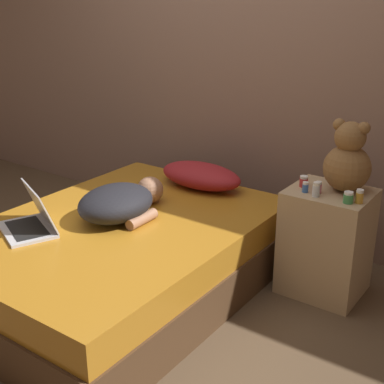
{
  "coord_description": "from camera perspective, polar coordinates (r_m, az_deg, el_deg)",
  "views": [
    {
      "loc": [
        1.89,
        -1.96,
        1.63
      ],
      "look_at": [
        0.33,
        0.23,
        0.6
      ],
      "focal_mm": 50.0,
      "sensor_mm": 36.0,
      "label": 1
    }
  ],
  "objects": [
    {
      "name": "nightstand",
      "position": [
        3.09,
        14.1,
        -5.18
      ],
      "size": [
        0.44,
        0.39,
        0.61
      ],
      "color": "tan",
      "rests_on": "ground_plane"
    },
    {
      "name": "bottle_pink",
      "position": [
        2.92,
        13.33,
        0.48
      ],
      "size": [
        0.04,
        0.04,
        0.06
      ],
      "color": "pink",
      "rests_on": "nightstand"
    },
    {
      "name": "laptop",
      "position": [
        2.96,
        -16.72,
        -2.94
      ],
      "size": [
        0.41,
        0.36,
        0.24
      ],
      "rotation": [
        0.0,
        0.0,
        -0.41
      ],
      "color": "silver",
      "rests_on": "bed"
    },
    {
      "name": "bottle_clear",
      "position": [
        2.86,
        13.11,
        0.25
      ],
      "size": [
        0.04,
        0.04,
        0.08
      ],
      "color": "silver",
      "rests_on": "nightstand"
    },
    {
      "name": "person_lying",
      "position": [
        3.01,
        -7.64,
        -1.04
      ],
      "size": [
        0.38,
        0.61,
        0.19
      ],
      "rotation": [
        0.0,
        0.0,
        0.01
      ],
      "color": "black",
      "rests_on": "bed"
    },
    {
      "name": "wall_back",
      "position": [
        3.68,
        4.65,
        15.67
      ],
      "size": [
        8.0,
        0.06,
        2.6
      ],
      "color": "#846656",
      "rests_on": "ground_plane"
    },
    {
      "name": "bottle_red",
      "position": [
        3.0,
        11.84,
        1.11
      ],
      "size": [
        0.05,
        0.05,
        0.06
      ],
      "color": "#B72D2D",
      "rests_on": "nightstand"
    },
    {
      "name": "bed",
      "position": [
        3.07,
        -7.49,
        -6.84
      ],
      "size": [
        1.32,
        1.8,
        0.42
      ],
      "color": "#4C331E",
      "rests_on": "ground_plane"
    },
    {
      "name": "ground_plane",
      "position": [
        3.17,
        -7.31,
        -10.2
      ],
      "size": [
        12.0,
        12.0,
        0.0
      ],
      "primitive_type": "plane",
      "color": "brown"
    },
    {
      "name": "bottle_blue",
      "position": [
        2.92,
        12.0,
        0.5
      ],
      "size": [
        0.03,
        0.03,
        0.06
      ],
      "color": "#3866B2",
      "rests_on": "nightstand"
    },
    {
      "name": "bottle_amber",
      "position": [
        2.83,
        17.44,
        -0.46
      ],
      "size": [
        0.04,
        0.04,
        0.07
      ],
      "color": "gold",
      "rests_on": "nightstand"
    },
    {
      "name": "bottle_green",
      "position": [
        2.82,
        16.34,
        -0.57
      ],
      "size": [
        0.05,
        0.05,
        0.06
      ],
      "color": "#3D8E4C",
      "rests_on": "nightstand"
    },
    {
      "name": "teddy_bear",
      "position": [
        2.95,
        16.28,
        3.23
      ],
      "size": [
        0.25,
        0.25,
        0.39
      ],
      "color": "brown",
      "rests_on": "nightstand"
    },
    {
      "name": "pillow",
      "position": [
        3.44,
        0.95,
        1.76
      ],
      "size": [
        0.57,
        0.3,
        0.16
      ],
      "color": "maroon",
      "rests_on": "bed"
    }
  ]
}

